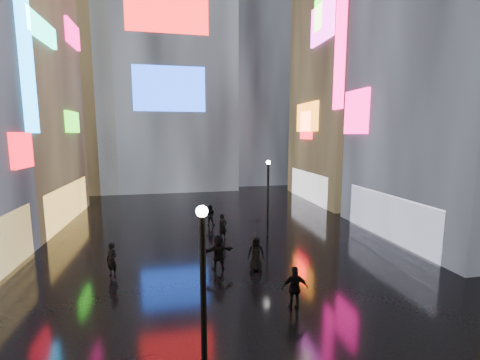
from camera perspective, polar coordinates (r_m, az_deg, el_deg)
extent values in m
plane|color=black|center=(22.49, -4.19, -9.82)|extent=(140.00, 140.00, 0.00)
cube|color=#FF0C1C|center=(21.18, -34.31, 4.39)|extent=(0.25, 2.24, 1.94)
cube|color=#1498FF|center=(23.08, -33.69, 16.98)|extent=(0.25, 1.40, 8.00)
cube|color=#FFC659|center=(28.99, -28.27, -3.62)|extent=(0.20, 10.00, 3.00)
cube|color=#35EB1A|center=(30.17, -27.65, 9.11)|extent=(0.25, 3.00, 1.71)
cube|color=#1AF8BE|center=(26.04, -31.89, 21.83)|extent=(0.25, 4.84, 1.37)
cube|color=#FF0C70|center=(33.05, -27.61, 21.96)|extent=(0.25, 3.32, 1.94)
cube|color=black|center=(27.34, 35.88, 23.85)|extent=(10.00, 12.00, 30.00)
cube|color=white|center=(23.51, 24.94, -5.98)|extent=(0.20, 9.00, 3.00)
cube|color=#FF0C70|center=(26.20, 19.98, 11.29)|extent=(0.25, 2.99, 3.26)
cube|color=#FF0C70|center=(29.50, 17.40, 21.67)|extent=(0.25, 1.40, 10.00)
cube|color=black|center=(37.08, 20.02, 18.68)|extent=(10.00, 12.00, 28.00)
cube|color=white|center=(34.58, 12.07, -1.06)|extent=(0.20, 9.00, 3.00)
cube|color=orange|center=(34.38, 11.83, 10.87)|extent=(0.25, 4.92, 2.91)
cube|color=#FF32E6|center=(33.33, 14.42, 25.53)|extent=(0.25, 4.36, 3.46)
cube|color=#FF0C1C|center=(34.46, 11.71, 9.51)|extent=(0.25, 2.63, 2.87)
cube|color=#35EB1A|center=(34.21, 13.92, 26.70)|extent=(0.25, 1.69, 2.90)
cube|color=black|center=(47.36, -12.69, 25.26)|extent=(16.00, 14.00, 42.00)
cube|color=#FF1414|center=(40.63, -12.87, 28.23)|extent=(9.00, 0.20, 6.00)
cube|color=#194CFF|center=(38.45, -12.43, 15.55)|extent=(8.00, 0.20, 5.00)
cube|color=black|center=(49.68, 2.38, 19.85)|extent=(12.00, 12.00, 34.00)
cube|color=black|center=(45.07, -27.02, 15.04)|extent=(10.00, 10.00, 26.00)
cylinder|color=black|center=(8.95, -6.49, -21.62)|extent=(0.16, 0.16, 5.00)
sphere|color=white|center=(8.00, -6.78, -5.55)|extent=(0.30, 0.30, 0.30)
cylinder|color=black|center=(21.92, 4.98, -3.54)|extent=(0.16, 0.16, 5.00)
sphere|color=white|center=(21.55, 5.07, 3.12)|extent=(0.30, 0.30, 0.30)
imported|color=black|center=(13.56, 9.75, -18.43)|extent=(1.10, 0.59, 1.78)
imported|color=black|center=(16.81, 2.86, -12.90)|extent=(0.98, 0.75, 1.79)
imported|color=black|center=(16.91, -3.86, -12.70)|extent=(1.75, 0.71, 1.84)
imported|color=black|center=(21.33, -3.07, -8.38)|extent=(0.75, 0.65, 1.73)
imported|color=black|center=(24.83, -5.34, -6.21)|extent=(0.91, 0.80, 1.57)
imported|color=black|center=(16.37, 2.90, -8.42)|extent=(1.15, 1.16, 0.95)
imported|color=black|center=(17.29, -21.84, -13.04)|extent=(0.75, 0.70, 1.71)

